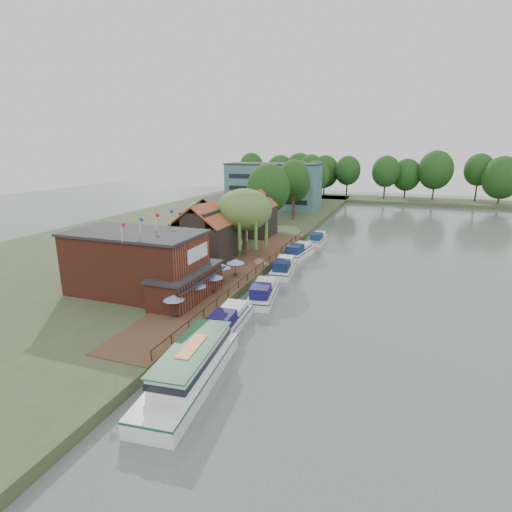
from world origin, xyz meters
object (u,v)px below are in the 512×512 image
(cruiser_4, at_px, (318,237))
(willow, at_px, (244,222))
(hotel_block, at_px, (274,185))
(cruiser_0, at_px, (229,317))
(cruiser_1, at_px, (263,290))
(tour_boat, at_px, (189,367))
(cottage_c, at_px, (255,214))
(umbrella_2, at_px, (213,283))
(cruiser_2, at_px, (284,265))
(swan, at_px, (177,361))
(pub, at_px, (151,264))
(umbrella_0, at_px, (174,306))
(umbrella_1, at_px, (196,292))
(cottage_b, at_px, (215,220))
(cottage_a, at_px, (204,233))
(cruiser_3, at_px, (299,250))
(umbrella_4, at_px, (236,268))
(umbrella_3, at_px, (222,273))

(cruiser_4, bearing_deg, willow, -117.41)
(hotel_block, bearing_deg, cruiser_0, -75.59)
(cruiser_1, distance_m, tour_boat, 18.59)
(cottage_c, height_order, umbrella_2, cottage_c)
(cottage_c, height_order, willow, willow)
(cruiser_2, bearing_deg, swan, -99.74)
(cruiser_4, bearing_deg, pub, -108.42)
(umbrella_2, xyz_separation_m, cruiser_1, (5.17, 2.68, -1.14))
(cottage_c, bearing_deg, umbrella_0, -81.29)
(cruiser_2, height_order, cruiser_4, cruiser_2)
(willow, distance_m, cruiser_1, 17.66)
(cottage_c, relative_size, cruiser_4, 0.96)
(umbrella_1, bearing_deg, umbrella_0, -91.89)
(cottage_b, bearing_deg, hotel_block, 94.97)
(umbrella_0, xyz_separation_m, swan, (3.86, -6.06, -2.07))
(hotel_block, distance_m, cruiser_2, 58.59)
(cottage_a, xyz_separation_m, cruiser_3, (11.97, 10.41, -4.07))
(umbrella_0, relative_size, cruiser_4, 0.27)
(umbrella_2, distance_m, cruiser_3, 23.30)
(cottage_b, xyz_separation_m, willow, (7.50, -5.00, 0.96))
(hotel_block, relative_size, cruiser_2, 2.66)
(cottage_a, distance_m, tour_boat, 31.56)
(cruiser_1, bearing_deg, cruiser_3, 83.02)
(cruiser_0, bearing_deg, cottage_a, 119.44)
(umbrella_1, relative_size, cruiser_0, 0.25)
(pub, xyz_separation_m, cruiser_2, (11.12, 15.94, -3.50))
(umbrella_0, xyz_separation_m, umbrella_4, (0.65, 14.02, 0.00))
(cottage_c, bearing_deg, umbrella_2, -78.17)
(cottage_a, bearing_deg, cottage_c, 86.99)
(pub, relative_size, cruiser_4, 2.25)
(tour_boat, bearing_deg, umbrella_4, 98.33)
(umbrella_2, distance_m, umbrella_3, 3.94)
(umbrella_4, relative_size, cruiser_1, 0.26)
(cruiser_0, bearing_deg, willow, 104.03)
(hotel_block, bearing_deg, umbrella_2, -77.97)
(cruiser_2, distance_m, cruiser_3, 9.47)
(umbrella_0, bearing_deg, tour_boat, -52.66)
(hotel_block, height_order, cottage_a, hotel_block)
(cruiser_3, height_order, tour_boat, tour_boat)
(cruiser_4, bearing_deg, cruiser_1, -90.58)
(umbrella_0, bearing_deg, willow, 95.66)
(cruiser_1, relative_size, cruiser_4, 1.07)
(umbrella_3, distance_m, swan, 18.08)
(cottage_b, distance_m, tour_boat, 41.86)
(pub, distance_m, cottage_c, 34.01)
(cottage_b, xyz_separation_m, cottage_c, (4.00, 9.00, 0.00))
(cruiser_3, relative_size, tour_boat, 0.72)
(umbrella_1, relative_size, umbrella_4, 0.98)
(umbrella_0, distance_m, umbrella_3, 11.45)
(umbrella_2, bearing_deg, cottage_a, 121.36)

